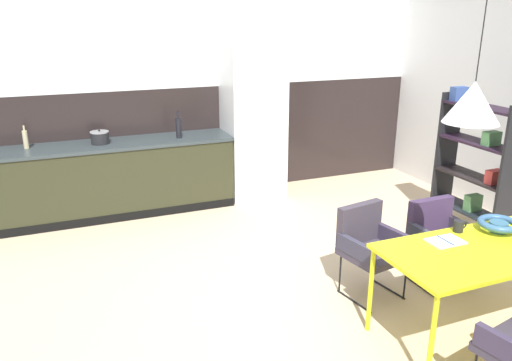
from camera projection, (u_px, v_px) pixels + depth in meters
name	position (u px, v px, depth m)	size (l,w,h in m)	color
ground_plane	(321.00, 311.00, 4.14)	(8.52, 8.52, 0.00)	#CCB18B
back_wall_splashback_dark	(208.00, 140.00, 6.75)	(6.33, 0.12, 1.46)	black
back_wall_panel_upper	(205.00, 28.00, 6.29)	(6.33, 0.12, 1.46)	silver
kitchen_counter	(102.00, 180.00, 6.01)	(3.17, 0.63, 0.90)	#2A2B1A
refrigerator_column	(253.00, 123.00, 6.53)	(0.74, 0.60, 1.99)	silver
dining_table	(491.00, 252.00, 3.66)	(1.64, 0.76, 0.73)	yellow
armchair_by_stool	(438.00, 232.00, 4.48)	(0.50, 0.48, 0.76)	#36303F
armchair_near_window	(368.00, 240.00, 4.28)	(0.56, 0.55, 0.79)	#36303F
fruit_bowl	(499.00, 224.00, 3.88)	(0.31, 0.31, 0.09)	#33607F
open_book	(445.00, 241.00, 3.71)	(0.26, 0.18, 0.02)	white
mug_dark_espresso	(459.00, 226.00, 3.88)	(0.12, 0.08, 0.09)	black
cooking_pot	(100.00, 137.00, 5.85)	(0.21, 0.21, 0.17)	black
bottle_vinegar_dark	(179.00, 127.00, 6.11)	(0.07, 0.07, 0.33)	black
bottle_oil_tall	(25.00, 139.00, 5.63)	(0.06, 0.06, 0.26)	tan
open_shelf_unit	(476.00, 162.00, 5.44)	(0.30, 0.95, 1.58)	black
pendant_lamp_over_table_near	(473.00, 102.00, 3.22)	(0.36, 0.36, 1.20)	black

